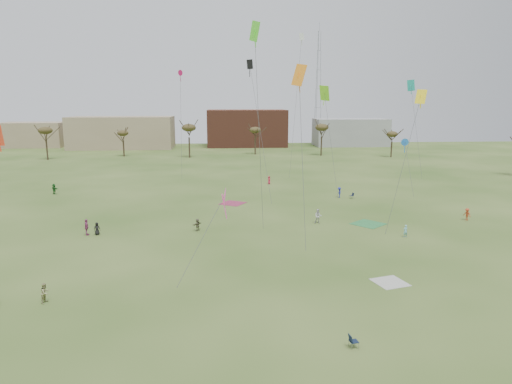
{
  "coord_description": "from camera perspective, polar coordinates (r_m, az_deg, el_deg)",
  "views": [
    {
      "loc": [
        -3.5,
        -34.07,
        14.67
      ],
      "look_at": [
        0.0,
        12.0,
        5.5
      ],
      "focal_mm": 32.02,
      "sensor_mm": 36.0,
      "label": 1
    }
  ],
  "objects": [
    {
      "name": "blanket_cream",
      "position": [
        39.95,
        16.39,
        -10.79
      ],
      "size": [
        3.06,
        3.06,
        0.03
      ],
      "primitive_type": "cube",
      "rotation": [
        0.0,
        0.0,
        0.27
      ],
      "color": "beige",
      "rests_on": "ground"
    },
    {
      "name": "spectator_mid_e",
      "position": [
        56.41,
        7.77,
        -3.02
      ],
      "size": [
        0.96,
        0.8,
        1.78
      ],
      "primitive_type": "imported",
      "rotation": [
        0.0,
        0.0,
        6.12
      ],
      "color": "silver",
      "rests_on": "ground"
    },
    {
      "name": "spectator_fore_c",
      "position": [
        53.19,
        -7.32,
        -4.08
      ],
      "size": [
        1.2,
        1.27,
        1.43
      ],
      "primitive_type": "imported",
      "rotation": [
        0.0,
        0.0,
        3.98
      ],
      "color": "#615C45",
      "rests_on": "ground"
    },
    {
      "name": "building_tan_west",
      "position": [
        168.09,
        -25.97,
        6.47
      ],
      "size": [
        20.0,
        12.0,
        8.0
      ],
      "primitive_type": "cube",
      "color": "#937F60",
      "rests_on": "ground"
    },
    {
      "name": "kites_aloft",
      "position": [
        66.55,
        2.27,
        14.04
      ],
      "size": [
        72.91,
        52.9,
        25.89
      ],
      "color": "red",
      "rests_on": "ground"
    },
    {
      "name": "flyer_mid_a",
      "position": [
        54.16,
        -19.25,
        -4.34
      ],
      "size": [
        0.82,
        0.68,
        1.44
      ],
      "primitive_type": "imported",
      "rotation": [
        0.0,
        0.0,
        0.37
      ],
      "color": "black",
      "rests_on": "ground"
    },
    {
      "name": "flyer_mid_c",
      "position": [
        52.94,
        18.16,
        -4.65
      ],
      "size": [
        0.57,
        0.44,
        1.4
      ],
      "primitive_type": "imported",
      "rotation": [
        0.0,
        0.0,
        3.36
      ],
      "color": "#7CC9CE",
      "rests_on": "ground"
    },
    {
      "name": "tree_line",
      "position": [
        113.44,
        -4.04,
        7.37
      ],
      "size": [
        117.44,
        49.32,
        8.91
      ],
      "color": "#3A2B1E",
      "rests_on": "ground"
    },
    {
      "name": "flyer_far_a",
      "position": [
        80.38,
        -23.9,
        0.35
      ],
      "size": [
        1.54,
        1.35,
        1.68
      ],
      "primitive_type": "imported",
      "rotation": [
        0.0,
        0.0,
        2.48
      ],
      "color": "#226625",
      "rests_on": "ground"
    },
    {
      "name": "building_tan",
      "position": [
        152.67,
        -16.37,
        7.15
      ],
      "size": [
        32.0,
        14.0,
        10.0
      ],
      "primitive_type": "cube",
      "color": "#937F60",
      "rests_on": "ground"
    },
    {
      "name": "ground",
      "position": [
        37.26,
        1.43,
        -11.97
      ],
      "size": [
        260.0,
        260.0,
        0.0
      ],
      "primitive_type": "plane",
      "color": "#2F4F18",
      "rests_on": "ground"
    },
    {
      "name": "radio_tower",
      "position": [
        162.62,
        7.74,
        12.73
      ],
      "size": [
        1.51,
        1.72,
        41.0
      ],
      "color": "#9EA3A8",
      "rests_on": "ground"
    },
    {
      "name": "flyer_mid_b",
      "position": [
        63.17,
        24.86,
        -2.54
      ],
      "size": [
        0.98,
        1.15,
        1.54
      ],
      "primitive_type": "imported",
      "rotation": [
        0.0,
        0.0,
        5.22
      ],
      "color": "#B33E21",
      "rests_on": "ground"
    },
    {
      "name": "spectator_mid_d",
      "position": [
        54.37,
        -20.41,
        -4.14
      ],
      "size": [
        0.68,
        1.16,
        1.85
      ],
      "primitive_type": "imported",
      "rotation": [
        0.0,
        0.0,
        1.79
      ],
      "color": "#9C4175",
      "rests_on": "ground"
    },
    {
      "name": "flyer_far_c",
      "position": [
        72.1,
        10.36,
        -0.04
      ],
      "size": [
        0.7,
        1.1,
        1.61
      ],
      "primitive_type": "imported",
      "rotation": [
        0.0,
        0.0,
        4.61
      ],
      "color": "navy",
      "rests_on": "ground"
    },
    {
      "name": "camp_chair_center",
      "position": [
        29.72,
        12.07,
        -18.05
      ],
      "size": [
        0.62,
        0.58,
        0.87
      ],
      "rotation": [
        0.0,
        0.0,
        1.73
      ],
      "color": "#121E33",
      "rests_on": "ground"
    },
    {
      "name": "blanket_olive",
      "position": [
        57.46,
        13.84,
        -3.9
      ],
      "size": [
        4.74,
        4.74,
        0.03
      ],
      "primitive_type": "cube",
      "rotation": [
        0.0,
        0.0,
        2.27
      ],
      "color": "#308443",
      "rests_on": "ground"
    },
    {
      "name": "camp_chair_right",
      "position": [
        71.87,
        11.87,
        -0.58
      ],
      "size": [
        0.66,
        0.62,
        0.87
      ],
      "rotation": [
        0.0,
        0.0,
        4.97
      ],
      "color": "#121732",
      "rests_on": "ground"
    },
    {
      "name": "blanket_plum",
      "position": [
        67.03,
        -2.93,
        -1.43
      ],
      "size": [
        4.38,
        4.38,
        0.03
      ],
      "primitive_type": "cube",
      "rotation": [
        0.0,
        0.0,
        2.59
      ],
      "color": "#972E4F",
      "rests_on": "ground"
    },
    {
      "name": "flyer_far_b",
      "position": [
        82.58,
        1.64,
        1.51
      ],
      "size": [
        0.72,
        0.84,
        1.46
      ],
      "primitive_type": "imported",
      "rotation": [
        0.0,
        0.0,
        1.13
      ],
      "color": "#C6223E",
      "rests_on": "ground"
    },
    {
      "name": "spectator_fore_b",
      "position": [
        37.98,
        -24.85,
        -11.35
      ],
      "size": [
        0.76,
        0.87,
        1.52
      ],
      "primitive_type": "imported",
      "rotation": [
        0.0,
        0.0,
        1.3
      ],
      "color": "#9B9762",
      "rests_on": "ground"
    },
    {
      "name": "building_grey",
      "position": [
        158.49,
        11.69,
        7.32
      ],
      "size": [
        24.0,
        12.0,
        9.0
      ],
      "primitive_type": "cube",
      "color": "gray",
      "rests_on": "ground"
    },
    {
      "name": "building_brick",
      "position": [
        154.54,
        -1.19,
        8.01
      ],
      "size": [
        26.0,
        16.0,
        12.0
      ],
      "primitive_type": "cube",
      "color": "brown",
      "rests_on": "ground"
    }
  ]
}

